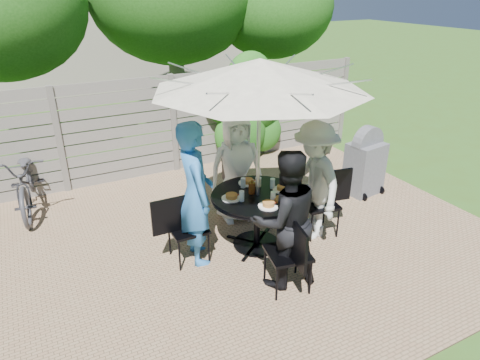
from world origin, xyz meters
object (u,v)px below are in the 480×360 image
person_back (236,168)px  person_left (196,194)px  plate_right (283,189)px  plate_extra (280,200)px  bicycle (27,180)px  chair_front (288,267)px  syrup_jug (252,188)px  chair_back (234,199)px  bbq_grill (365,164)px  plate_back (248,182)px  umbrella (260,75)px  coffee_cup (258,182)px  person_right (314,181)px  glass_right (273,183)px  chair_right (319,215)px  person_front (285,220)px  glass_left (242,196)px  plate_front (268,205)px  chair_left (188,241)px  glass_back (243,183)px  glass_front (273,197)px  patio_table (257,210)px  plate_left (232,197)px

person_back → person_left: 1.18m
person_back → plate_right: size_ratio=6.45×
plate_extra → bicycle: bicycle is taller
chair_front → syrup_jug: chair_front is taller
chair_back → bbq_grill: bbq_grill is taller
plate_back → bbq_grill: bbq_grill is taller
umbrella → coffee_cup: umbrella is taller
person_right → syrup_jug: size_ratio=10.63×
glass_right → chair_right: bearing=-16.1°
person_front → glass_left: 0.77m
chair_right → plate_front: bearing=23.0°
chair_left → plate_front: size_ratio=3.65×
plate_front → glass_left: glass_left is taller
umbrella → person_front: size_ratio=1.71×
chair_front → bicycle: size_ratio=0.52×
person_right → plate_front: (-0.87, -0.25, -0.03)m
person_right → plate_right: (-0.47, 0.06, -0.03)m
chair_front → glass_right: (0.40, 1.03, 0.57)m
bbq_grill → plate_back: bearing=177.3°
plate_front → glass_left: (-0.22, 0.29, 0.05)m
chair_front → plate_right: bearing=-16.7°
plate_back → glass_back: bearing=-143.8°
plate_right → chair_right: bearing=-7.6°
person_right → glass_front: size_ratio=12.15×
chair_front → coffee_cup: (0.26, 1.16, 0.56)m
syrup_jug → coffee_cup: (0.18, 0.15, -0.02)m
plate_front → glass_left: bearing=127.9°
chair_back → chair_front: 1.93m
coffee_cup → bicycle: size_ratio=0.06×
person_right → glass_right: bearing=-100.4°
bicycle → plate_right: bearing=-34.7°
syrup_jug → bicycle: bearing=135.6°
chair_right → glass_right: size_ratio=6.96×
plate_back → glass_left: size_ratio=1.86×
plate_back → bicycle: size_ratio=0.14×
patio_table → plate_left: size_ratio=5.23×
patio_table → plate_right: plate_right is taller
chair_right → glass_back: (-1.03, 0.40, 0.57)m
chair_front → bicycle: (-2.54, 3.57, 0.20)m
plate_back → glass_front: (0.02, -0.63, 0.05)m
chair_back → plate_extra: 1.39m
chair_front → glass_front: (0.20, 0.69, 0.57)m
person_right → plate_front: size_ratio=6.54×
chair_right → person_back: bearing=-38.1°
plate_left → glass_back: glass_back is taller
chair_front → plate_extra: chair_front is taller
plate_back → person_right: bearing=-31.0°
chair_back → bicycle: bearing=-119.0°
plate_back → glass_left: glass_left is taller
glass_left → bicycle: 3.62m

